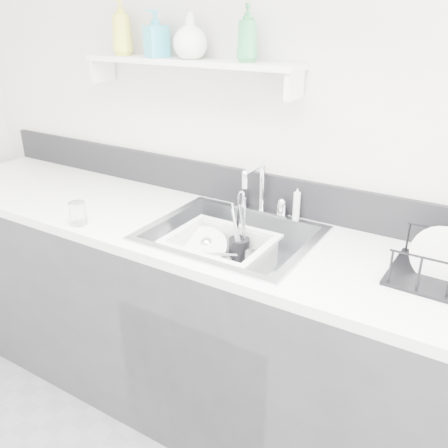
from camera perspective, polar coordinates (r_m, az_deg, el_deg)
The scene contains 18 objects.
room_shell at distance 1.05m, azimuth -23.77°, elevation 21.37°, with size 3.50×3.00×2.60m.
counter_run at distance 2.07m, azimuth 0.74°, elevation -12.77°, with size 3.20×0.62×0.92m.
backsplash at distance 2.05m, azimuth 5.11°, elevation 3.89°, with size 3.20×0.02×0.16m, color black.
sink at distance 1.87m, azimuth 0.80°, elevation -3.67°, with size 0.64×0.52×0.20m, color silver, non-canonical shape.
faucet at distance 2.01m, azimuth 4.41°, elevation 2.92°, with size 0.26×0.18×0.23m.
side_sprayer at distance 1.95m, azimuth 8.73°, elevation 2.37°, with size 0.03×0.03×0.14m, color white.
wall_shelf at distance 2.05m, azimuth -4.48°, elevation 18.66°, with size 1.00×0.16×0.12m.
wash_tub at distance 1.87m, azimuth -0.49°, elevation -3.86°, with size 0.39×0.32×0.15m, color white, non-canonical shape.
plate_stack at distance 1.95m, azimuth -2.74°, elevation -3.70°, with size 0.28×0.27×0.11m.
utensil_cup at distance 1.92m, azimuth 1.83°, elevation -2.99°, with size 0.08×0.08×0.28m.
ladle at distance 1.91m, azimuth -1.42°, elevation -3.91°, with size 0.27×0.10×0.08m, color silver, non-canonical shape.
tumbler_in_tub at distance 1.85m, azimuth 3.55°, elevation -4.71°, with size 0.07×0.07×0.09m, color white.
tumbler_counter at distance 1.99m, azimuth -17.17°, elevation 1.23°, with size 0.07×0.07×0.09m, color white.
bowl_small at distance 1.82m, azimuth 2.34°, elevation -6.20°, with size 0.11×0.11×0.03m, color white.
soap_bottle_a at distance 2.26m, azimuth -12.23°, elevation 22.12°, with size 0.09×0.09×0.23m, color #E0DC44.
soap_bottle_b at distance 2.13m, azimuth -8.19°, elevation 21.72°, with size 0.08×0.09×0.19m, color #31ADC5.
soap_bottle_c at distance 2.03m, azimuth -4.09°, elevation 21.65°, with size 0.14×0.14×0.18m, color silver.
soap_bottle_d at distance 1.89m, azimuth 2.84°, elevation 21.96°, with size 0.08×0.08×0.21m, color #32974F.
Camera 1 is at (0.85, -0.24, 1.70)m, focal length 38.00 mm.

